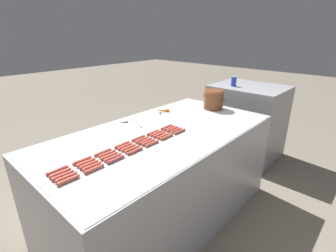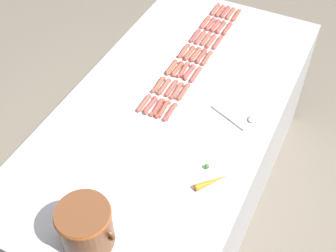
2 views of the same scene
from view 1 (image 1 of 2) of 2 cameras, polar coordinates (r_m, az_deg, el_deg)
ground_plane at (r=2.54m, az=-1.31°, el=-19.72°), size 20.00×20.00×0.00m
griddle_counter at (r=2.28m, az=-1.40°, el=-11.43°), size 1.06×2.08×0.87m
back_cabinet at (r=3.58m, az=17.58°, el=1.08°), size 0.91×0.75×0.99m
hot_dog_0 at (r=1.64m, az=-24.24°, el=-9.37°), size 0.03×0.14×0.02m
hot_dog_1 at (r=1.70m, az=-19.24°, el=-7.55°), size 0.03×0.14×0.02m
hot_dog_2 at (r=1.76m, az=-14.83°, el=-5.92°), size 0.02×0.14×0.02m
hot_dog_3 at (r=1.84m, az=-10.56°, el=-4.28°), size 0.03×0.14×0.02m
hot_dog_4 at (r=1.93m, az=-6.86°, el=-2.82°), size 0.02×0.14×0.02m
hot_dog_5 at (r=2.03m, az=-3.51°, el=-1.53°), size 0.03×0.14×0.02m
hot_dog_6 at (r=2.14m, az=-0.39°, el=-0.25°), size 0.03×0.14×0.02m
hot_dog_7 at (r=1.60m, az=-23.67°, el=-9.94°), size 0.03×0.14×0.02m
hot_dog_8 at (r=1.66m, az=-18.44°, el=-8.02°), size 0.03×0.14×0.02m
hot_dog_9 at (r=1.73m, az=-13.89°, el=-6.27°), size 0.03×0.14×0.02m
hot_dog_10 at (r=1.82m, az=-9.91°, el=-4.65°), size 0.03×0.14×0.02m
hot_dog_11 at (r=1.91m, az=-6.06°, el=-3.17°), size 0.03×0.14×0.02m
hot_dog_12 at (r=2.01m, az=-2.63°, el=-1.72°), size 0.03×0.14×0.02m
hot_dog_13 at (r=2.11m, az=0.42°, el=-0.53°), size 0.03×0.14×0.02m
hot_dog_14 at (r=1.57m, az=-23.18°, el=-10.49°), size 0.03×0.14×0.02m
hot_dog_15 at (r=1.63m, az=-17.82°, el=-8.49°), size 0.03×0.14×0.02m
hot_dog_16 at (r=1.70m, az=-13.44°, el=-6.76°), size 0.02×0.14×0.02m
hot_dog_17 at (r=1.79m, az=-9.17°, el=-4.99°), size 0.03×0.14×0.02m
hot_dog_18 at (r=1.88m, az=-5.38°, el=-3.51°), size 0.03×0.14×0.02m
hot_dog_19 at (r=1.99m, az=-2.04°, el=-2.03°), size 0.03×0.14×0.02m
hot_dog_20 at (r=2.09m, az=1.08°, el=-0.75°), size 0.03×0.14×0.02m
hot_dog_21 at (r=1.55m, az=-22.47°, el=-10.92°), size 0.03×0.14×0.02m
hot_dog_22 at (r=1.61m, az=-17.18°, el=-8.94°), size 0.03×0.14×0.02m
hot_dog_23 at (r=1.68m, az=-12.65°, el=-7.13°), size 0.02×0.14×0.02m
hot_dog_24 at (r=1.77m, az=-8.32°, el=-5.31°), size 0.03×0.14×0.02m
hot_dog_25 at (r=1.86m, az=-4.54°, el=-3.77°), size 0.03×0.14×0.02m
hot_dog_26 at (r=1.96m, az=-1.07°, el=-2.28°), size 0.03×0.14×0.02m
hot_dog_27 at (r=2.07m, az=1.94°, el=-1.00°), size 0.03×0.14×0.02m
hot_dog_28 at (r=1.52m, az=-22.05°, el=-11.54°), size 0.03×0.14×0.02m
hot_dog_29 at (r=1.58m, az=-16.69°, el=-9.51°), size 0.02×0.14×0.02m
hot_dog_30 at (r=1.65m, az=-11.99°, el=-7.58°), size 0.03×0.14×0.02m
hot_dog_31 at (r=1.74m, az=-7.67°, el=-5.74°), size 0.03×0.14×0.02m
hot_dog_32 at (r=1.84m, az=-3.73°, el=-4.05°), size 0.03×0.14×0.02m
hot_dog_33 at (r=1.94m, az=-0.32°, el=-2.55°), size 0.03×0.14×0.02m
hot_dog_34 at (r=2.05m, az=2.73°, el=-1.27°), size 0.02×0.14×0.02m
bean_pot at (r=2.71m, az=10.53°, el=6.27°), size 0.27×0.22×0.21m
serving_spoon at (r=2.30m, az=-9.06°, el=0.95°), size 0.26×0.14×0.02m
carrot at (r=2.57m, az=-1.62°, el=3.56°), size 0.13×0.15×0.03m
soda_can at (r=3.36m, az=14.97°, el=9.94°), size 0.07×0.07×0.12m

